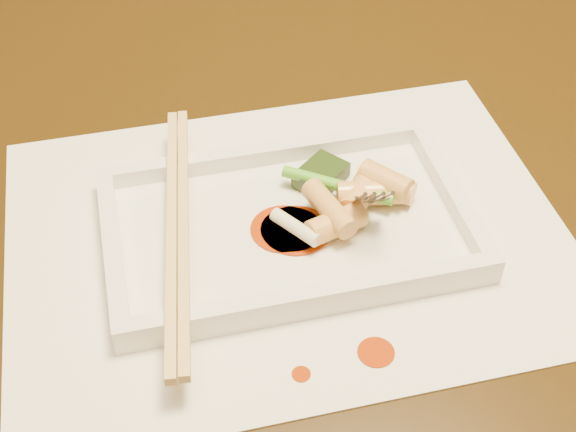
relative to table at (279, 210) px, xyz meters
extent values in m
cube|color=black|center=(0.00, 0.00, 0.08)|extent=(1.40, 0.90, 0.04)
cube|color=white|center=(-0.02, -0.13, 0.10)|extent=(0.40, 0.30, 0.00)
cylinder|color=#A43004|center=(0.01, -0.24, 0.10)|extent=(0.02, 0.02, 0.00)
cylinder|color=#A43004|center=(-0.04, -0.25, 0.10)|extent=(0.01, 0.01, 0.00)
cube|color=white|center=(-0.02, -0.13, 0.11)|extent=(0.26, 0.16, 0.01)
cube|color=white|center=(-0.02, -0.06, 0.12)|extent=(0.26, 0.01, 0.01)
cube|color=white|center=(-0.02, -0.20, 0.12)|extent=(0.26, 0.01, 0.01)
cube|color=white|center=(-0.15, -0.13, 0.12)|extent=(0.01, 0.14, 0.01)
cube|color=white|center=(0.10, -0.13, 0.12)|extent=(0.01, 0.14, 0.01)
cube|color=black|center=(0.01, -0.09, 0.12)|extent=(0.05, 0.05, 0.01)
cylinder|color=#EAEACC|center=(-0.02, -0.14, 0.12)|extent=(0.03, 0.04, 0.01)
cylinder|color=#409E19|center=(0.02, -0.11, 0.12)|extent=(0.07, 0.06, 0.01)
cube|color=tan|center=(-0.10, -0.13, 0.13)|extent=(0.04, 0.25, 0.01)
cube|color=tan|center=(-0.10, -0.13, 0.13)|extent=(0.04, 0.25, 0.01)
cylinder|color=#A43004|center=(-0.02, -0.13, 0.11)|extent=(0.05, 0.05, 0.00)
cylinder|color=#A43004|center=(-0.02, -0.14, 0.11)|extent=(0.05, 0.05, 0.00)
cylinder|color=#A43004|center=(-0.03, -0.13, 0.11)|extent=(0.05, 0.05, 0.00)
cylinder|color=#E4BC6A|center=(0.01, -0.14, 0.12)|extent=(0.05, 0.03, 0.02)
cylinder|color=#E4BC6A|center=(0.06, -0.12, 0.12)|extent=(0.05, 0.04, 0.02)
cylinder|color=#E4BC6A|center=(0.01, -0.13, 0.13)|extent=(0.03, 0.05, 0.02)
cylinder|color=#E4BC6A|center=(0.04, -0.12, 0.12)|extent=(0.04, 0.05, 0.02)
cylinder|color=#E4BC6A|center=(0.04, -0.12, 0.12)|extent=(0.05, 0.03, 0.02)
cylinder|color=#E4BC6A|center=(0.05, -0.12, 0.13)|extent=(0.04, 0.04, 0.02)
camera|label=1|loc=(-0.11, -0.52, 0.52)|focal=50.00mm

